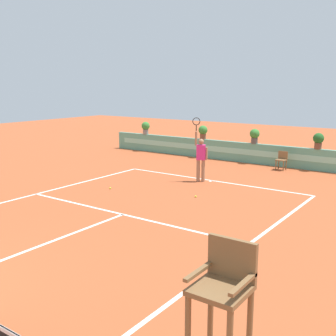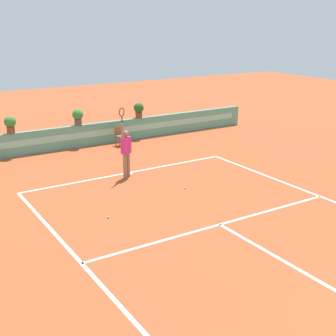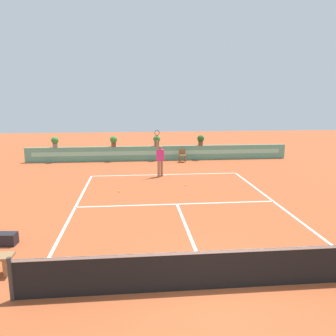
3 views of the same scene
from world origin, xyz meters
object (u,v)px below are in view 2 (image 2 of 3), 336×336
ball_kid_chair (120,135)px  potted_plant_left (10,124)px  tennis_ball_near_baseline (108,217)px  tennis_ball_mid_court (185,188)px  tennis_player (126,149)px  potted_plant_right (139,109)px  potted_plant_centre (78,116)px

ball_kid_chair → potted_plant_left: (-4.63, 0.73, 0.93)m
tennis_ball_near_baseline → tennis_ball_mid_court: same height
tennis_player → tennis_ball_near_baseline: bearing=-125.6°
tennis_ball_mid_court → potted_plant_right: bearing=73.4°
tennis_player → tennis_ball_near_baseline: (-2.15, -3.00, -1.02)m
tennis_ball_mid_court → tennis_player: bearing=117.0°
tennis_ball_near_baseline → tennis_ball_mid_court: 3.35m
ball_kid_chair → tennis_ball_mid_court: size_ratio=12.50×
ball_kid_chair → potted_plant_left: bearing=171.0°
potted_plant_centre → potted_plant_left: bearing=180.0°
tennis_player → potted_plant_centre: tennis_player is taller
tennis_ball_mid_court → potted_plant_left: bearing=118.8°
tennis_player → tennis_ball_near_baseline: 3.83m
tennis_player → potted_plant_right: 5.88m
ball_kid_chair → tennis_ball_near_baseline: (-3.99, -7.18, -0.44)m
potted_plant_centre → potted_plant_left: size_ratio=1.00×
potted_plant_centre → potted_plant_right: 3.07m
tennis_ball_mid_court → potted_plant_centre: bearing=97.7°
ball_kid_chair → tennis_player: size_ratio=0.33×
ball_kid_chair → potted_plant_right: 1.81m
tennis_ball_mid_court → tennis_ball_near_baseline: bearing=-165.4°
tennis_ball_near_baseline → potted_plant_right: 9.66m
potted_plant_right → potted_plant_left: (-6.00, 0.00, 0.00)m
potted_plant_left → tennis_ball_near_baseline: bearing=-85.3°
ball_kid_chair → tennis_ball_near_baseline: bearing=-119.0°
tennis_ball_mid_court → potted_plant_centre: (-0.95, 7.07, 1.38)m
potted_plant_right → tennis_ball_mid_court: bearing=-106.6°
ball_kid_chair → potted_plant_left: 4.78m
ball_kid_chair → potted_plant_centre: bearing=156.6°
tennis_ball_mid_court → potted_plant_left: (-3.89, 7.07, 1.38)m
tennis_ball_near_baseline → potted_plant_right: bearing=55.9°
potted_plant_right → tennis_player: bearing=-123.1°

